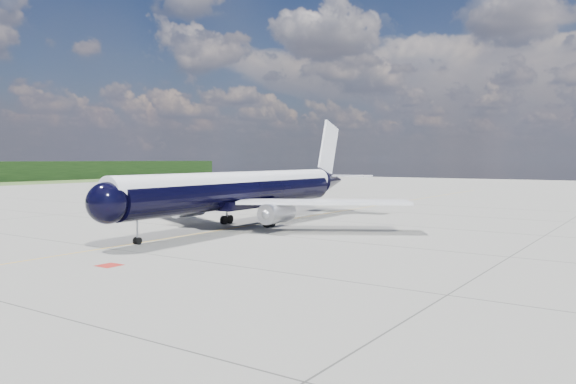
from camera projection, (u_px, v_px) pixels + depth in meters
name	position (u px, v px, depth m)	size (l,w,h in m)	color
ground	(316.00, 215.00, 77.46)	(320.00, 320.00, 0.00)	gray
taxiway_centerline	(296.00, 218.00, 73.33)	(0.16, 160.00, 0.01)	orange
red_marking	(109.00, 265.00, 40.63)	(1.60, 1.60, 0.01)	maroon
main_airliner	(247.00, 190.00, 64.83)	(38.22, 46.55, 13.45)	black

